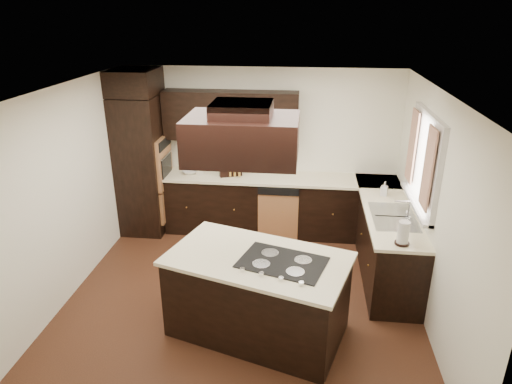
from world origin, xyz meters
TOP-DOWN VIEW (x-y plane):
  - floor at (0.00, 0.00)m, footprint 4.20×4.20m
  - ceiling at (0.00, 0.00)m, footprint 4.20×4.20m
  - wall_back at (0.00, 2.11)m, footprint 4.20×0.02m
  - wall_front at (0.00, -2.11)m, footprint 4.20×0.02m
  - wall_left at (-2.11, 0.00)m, footprint 0.02×4.20m
  - wall_right at (2.11, 0.00)m, footprint 0.02×4.20m
  - oven_column at (-1.78, 1.71)m, footprint 0.65×0.75m
  - wall_oven_face at (-1.43, 1.71)m, footprint 0.05×0.62m
  - base_cabinets_back at (0.03, 1.80)m, footprint 2.93×0.60m
  - base_cabinets_right at (1.80, 0.90)m, footprint 0.60×2.40m
  - countertop_back at (0.03, 1.79)m, footprint 2.93×0.63m
  - countertop_right at (1.79, 0.90)m, footprint 0.63×2.40m
  - upper_cabinets at (-0.43, 1.93)m, footprint 2.00×0.34m
  - dishwasher_front at (0.33, 1.50)m, footprint 0.60×0.05m
  - window_frame at (2.07, 0.55)m, footprint 0.06×1.32m
  - window_pane at (2.10, 0.55)m, footprint 0.00×1.20m
  - curtain_left at (2.01, 0.13)m, footprint 0.02×0.34m
  - curtain_right at (2.01, 0.97)m, footprint 0.02×0.34m
  - sink_rim at (1.80, 0.55)m, footprint 0.52×0.84m
  - island at (0.25, -0.60)m, footprint 1.99×1.46m
  - island_top at (0.25, -0.60)m, footprint 2.07×1.54m
  - cooktop at (0.51, -0.68)m, footprint 0.97×0.79m
  - range_hood at (0.10, -0.55)m, footprint 1.05×0.72m
  - hood_duct at (0.10, -0.55)m, footprint 0.55×0.50m
  - blender_base at (-0.90, 1.78)m, footprint 0.15×0.15m
  - blender_pitcher at (-0.90, 1.78)m, footprint 0.13×0.13m
  - spice_rack at (-0.42, 1.76)m, footprint 0.34×0.21m
  - mixing_bowl at (-1.06, 1.80)m, footprint 0.32×0.32m
  - soap_bottle at (1.78, 1.24)m, footprint 0.11×0.11m
  - paper_towel at (1.78, -0.15)m, footprint 0.15×0.15m

SIDE VIEW (x-z plane):
  - floor at x=0.00m, z-range -0.02..0.00m
  - dishwasher_front at x=0.33m, z-range 0.04..0.76m
  - base_cabinets_back at x=0.03m, z-range 0.00..0.88m
  - base_cabinets_right at x=1.80m, z-range 0.00..0.88m
  - island at x=0.25m, z-range 0.00..0.88m
  - countertop_back at x=0.03m, z-range 0.88..0.92m
  - countertop_right at x=1.79m, z-range 0.88..0.92m
  - island_top at x=0.25m, z-range 0.88..0.92m
  - sink_rim at x=1.80m, z-range 0.92..0.93m
  - cooktop at x=0.51m, z-range 0.92..0.93m
  - mixing_bowl at x=-1.06m, z-range 0.92..0.98m
  - blender_base at x=-0.90m, z-range 0.92..1.02m
  - soap_bottle at x=1.78m, z-range 0.92..1.12m
  - paper_towel at x=1.78m, z-range 0.92..1.19m
  - oven_column at x=-1.78m, z-range 0.00..2.12m
  - spice_rack at x=-0.42m, z-range 0.92..1.20m
  - wall_oven_face at x=-1.43m, z-range 0.73..1.51m
  - blender_pitcher at x=-0.90m, z-range 1.02..1.28m
  - wall_back at x=0.00m, z-range 0.00..2.50m
  - wall_front at x=0.00m, z-range 0.00..2.50m
  - wall_left at x=-2.11m, z-range 0.00..2.50m
  - wall_right at x=2.11m, z-range 0.00..2.50m
  - window_frame at x=2.07m, z-range 1.09..2.21m
  - window_pane at x=2.10m, z-range 1.15..2.15m
  - curtain_left at x=2.01m, z-range 1.25..2.15m
  - curtain_right at x=2.01m, z-range 1.25..2.15m
  - upper_cabinets at x=-0.43m, z-range 1.45..2.17m
  - range_hood at x=0.10m, z-range 1.95..2.37m
  - hood_duct at x=0.10m, z-range 2.37..2.50m
  - ceiling at x=0.00m, z-range 2.50..2.52m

